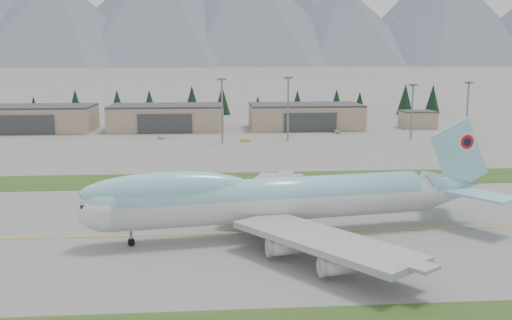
{
  "coord_description": "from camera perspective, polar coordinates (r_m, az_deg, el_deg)",
  "views": [
    {
      "loc": [
        3.71,
        -96.5,
        30.46
      ],
      "look_at": [
        13.69,
        28.45,
        8.0
      ],
      "focal_mm": 40.0,
      "sensor_mm": 36.0,
      "label": 1
    }
  ],
  "objects": [
    {
      "name": "ground",
      "position": [
        101.26,
        -6.51,
        -7.42
      ],
      "size": [
        7000.0,
        7000.0,
        0.0
      ],
      "primitive_type": "plane",
      "color": "slate",
      "rests_on": "ground"
    },
    {
      "name": "grass_strip_far",
      "position": [
        144.79,
        -5.94,
        -2.04
      ],
      "size": [
        400.0,
        18.0,
        0.08
      ],
      "primitive_type": "cube",
      "color": "#304B1B",
      "rests_on": "ground"
    },
    {
      "name": "taxiway_line_main",
      "position": [
        101.26,
        -6.51,
        -7.42
      ],
      "size": [
        400.0,
        0.4,
        0.02
      ],
      "primitive_type": "cube",
      "color": "gold",
      "rests_on": "ground"
    },
    {
      "name": "boeing_747_freighter",
      "position": [
        98.82,
        1.96,
        -3.86
      ],
      "size": [
        75.51,
        64.15,
        19.8
      ],
      "rotation": [
        0.0,
        0.0,
        0.16
      ],
      "color": "silver",
      "rests_on": "ground"
    },
    {
      "name": "hangar_left",
      "position": [
        258.41,
        -21.17,
        3.91
      ],
      "size": [
        48.0,
        26.6,
        10.8
      ],
      "color": "gray",
      "rests_on": "ground"
    },
    {
      "name": "hangar_center",
      "position": [
        248.37,
        -8.89,
        4.24
      ],
      "size": [
        48.0,
        26.6,
        10.8
      ],
      "color": "gray",
      "rests_on": "ground"
    },
    {
      "name": "hangar_right",
      "position": [
        251.09,
        4.94,
        4.39
      ],
      "size": [
        48.0,
        26.6,
        10.8
      ],
      "color": "gray",
      "rests_on": "ground"
    },
    {
      "name": "control_shed",
      "position": [
        262.34,
        15.86,
        3.94
      ],
      "size": [
        14.0,
        12.0,
        7.6
      ],
      "color": "gray",
      "rests_on": "ground"
    },
    {
      "name": "floodlight_masts",
      "position": [
        209.98,
        0.73,
        6.17
      ],
      "size": [
        203.52,
        8.48,
        23.76
      ],
      "color": "gray",
      "rests_on": "ground"
    },
    {
      "name": "service_vehicle_a",
      "position": [
        221.26,
        -9.48,
        2.11
      ],
      "size": [
        3.36,
        4.06,
        1.31
      ],
      "primitive_type": "imported",
      "rotation": [
        0.0,
        0.0,
        0.57
      ],
      "color": "silver",
      "rests_on": "ground"
    },
    {
      "name": "service_vehicle_b",
      "position": [
        211.2,
        -1.08,
        1.86
      ],
      "size": [
        3.89,
        1.5,
        1.27
      ],
      "primitive_type": "imported",
      "rotation": [
        0.0,
        0.0,
        1.61
      ],
      "color": "yellow",
      "rests_on": "ground"
    },
    {
      "name": "service_vehicle_c",
      "position": [
        237.37,
        8.06,
        2.69
      ],
      "size": [
        2.08,
        4.67,
        1.33
      ],
      "primitive_type": "imported",
      "rotation": [
        0.0,
        0.0,
        0.05
      ],
      "color": "#AAABAF",
      "rests_on": "ground"
    },
    {
      "name": "conifer_belt",
      "position": [
        309.97,
        -4.09,
        5.87
      ],
      "size": [
        266.75,
        16.28,
        16.77
      ],
      "color": "black",
      "rests_on": "ground"
    },
    {
      "name": "mountain_ridge_front",
      "position": [
        2312.54,
        -5.99,
        14.71
      ],
      "size": [
        4228.3,
        1110.6,
        469.46
      ],
      "color": "#515E6D",
      "rests_on": "ground"
    },
    {
      "name": "mountain_ridge_rear",
      "position": [
        3009.58,
        -1.37,
        14.41
      ],
      "size": [
        4431.93,
        1078.39,
        539.19
      ],
      "color": "#515E6D",
      "rests_on": "ground"
    }
  ]
}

